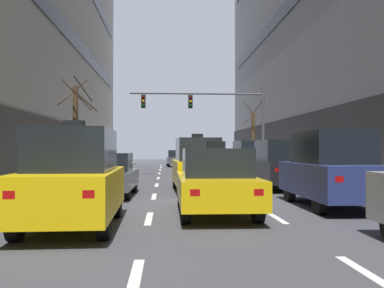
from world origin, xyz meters
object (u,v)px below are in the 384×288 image
car_driving_0 (110,175)px  car_parked_1 (331,169)px  street_tree_2 (76,128)px  car_parked_2 (279,165)px  traffic_signal_0 (215,111)px  taxi_driving_4 (216,182)px  car_parked_3 (251,160)px  street_tree_0 (253,139)px  pedestrian_0 (314,160)px  taxi_driving_1 (74,178)px  car_driving_3 (176,158)px  taxi_driving_2 (197,165)px

car_driving_0 → car_parked_1: (6.89, -3.41, 0.34)m
car_parked_1 → street_tree_2: bearing=132.4°
car_parked_2 → traffic_signal_0: 9.95m
taxi_driving_4 → street_tree_2: bearing=117.2°
taxi_driving_4 → car_parked_3: 13.57m
street_tree_0 → pedestrian_0: bearing=-84.3°
pedestrian_0 → taxi_driving_1: bearing=-126.6°
car_driving_3 → pedestrian_0: size_ratio=2.57×
taxi_driving_1 → car_parked_2: (6.88, 8.71, -0.03)m
car_parked_2 → car_driving_0: bearing=-160.7°
taxi_driving_2 → car_parked_2: taxi_driving_2 is taller
taxi_driving_1 → traffic_signal_0: bearing=73.9°
car_parked_1 → street_tree_2: 14.27m
car_driving_3 → car_parked_1: (3.79, -30.39, 0.32)m
car_parked_3 → traffic_signal_0: (-1.70, 3.24, 3.08)m
taxi_driving_2 → car_driving_3: taxi_driving_2 is taller
car_driving_0 → taxi_driving_2: bearing=25.8°
street_tree_0 → taxi_driving_4: bearing=-104.0°
car_driving_0 → street_tree_2: street_tree_2 is taller
taxi_driving_1 → traffic_signal_0: 18.99m
car_parked_3 → traffic_signal_0: traffic_signal_0 is taller
street_tree_0 → street_tree_2: street_tree_0 is taller
car_parked_1 → street_tree_0: bearing=84.3°
car_parked_1 → car_parked_2: (-0.00, 5.82, -0.07)m
car_driving_0 → taxi_driving_1: 6.30m
car_parked_1 → car_parked_3: (0.00, 11.88, -0.03)m
taxi_driving_4 → pedestrian_0: (6.85, 12.01, 0.27)m
taxi_driving_1 → taxi_driving_2: 8.55m
taxi_driving_1 → street_tree_2: street_tree_2 is taller
car_parked_3 → car_parked_2: bearing=-90.0°
car_parked_3 → traffic_signal_0: bearing=117.7°
taxi_driving_1 → street_tree_2: size_ratio=0.83×
taxi_driving_1 → street_tree_2: bearing=101.4°
taxi_driving_2 → car_parked_2: bearing=12.9°
taxi_driving_2 → car_parked_2: size_ratio=1.04×
street_tree_0 → street_tree_2: 16.32m
car_driving_3 → street_tree_0: street_tree_0 is taller
car_parked_2 → car_parked_3: car_parked_3 is taller
taxi_driving_2 → car_parked_3: size_ratio=0.99×
car_parked_1 → pedestrian_0: (3.28, 10.80, 0.01)m
traffic_signal_0 → pedestrian_0: 7.26m
car_driving_0 → car_driving_3: bearing=83.4°
taxi_driving_1 → car_parked_1: 7.46m
taxi_driving_2 → car_parked_3: (3.58, 6.88, 0.01)m
traffic_signal_0 → taxi_driving_4: bearing=-96.5°
traffic_signal_0 → pedestrian_0: (4.98, -4.32, -3.04)m
car_parked_3 → taxi_driving_4: bearing=-105.2°
traffic_signal_0 → street_tree_2: 9.24m
taxi_driving_2 → car_parked_1: size_ratio=0.97×
pedestrian_0 → street_tree_0: bearing=95.7°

